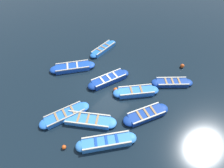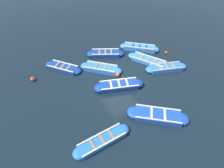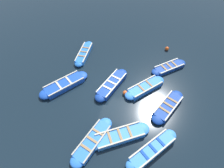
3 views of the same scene
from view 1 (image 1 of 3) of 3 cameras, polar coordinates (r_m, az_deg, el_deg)
The scene contains 13 objects.
ground_plane at distance 13.54m, azimuth -0.62°, elevation -1.03°, with size 120.00×120.00×0.00m, color black.
boat_centre at distance 17.31m, azimuth -2.82°, elevation 11.41°, with size 0.81×3.49×0.39m.
boat_inner_gap at distance 13.09m, azimuth 7.83°, elevation -2.46°, with size 2.97×3.03×0.44m.
boat_end_of_row at distance 10.69m, azimuth -1.82°, elevation -18.37°, with size 2.91×3.17×0.46m.
boat_drifting at distance 15.40m, azimuth -12.74°, elevation 5.36°, with size 3.15×3.56×0.42m.
boat_mid_row at distance 11.59m, azimuth -7.85°, elevation -11.59°, with size 3.63×2.60×0.37m.
boat_outer_left at distance 12.11m, azimuth -15.08°, elevation -9.70°, with size 1.93×3.48×0.38m.
boat_outer_right at distance 11.92m, azimuth 11.07°, elevation -9.72°, with size 2.30×3.30×0.40m.
boat_near_quay at distance 13.87m, azimuth -1.03°, elevation 1.54°, with size 2.04×3.68×0.47m.
boat_stern_in at distance 14.48m, azimuth 19.02°, elevation 0.48°, with size 2.98×2.66×0.36m.
buoy_orange_near at distance 16.37m, azimuth 21.97°, elevation 5.53°, with size 0.33×0.33×0.33m, color #E05119.
buoy_yellow_far at distance 10.98m, azimuth -15.41°, elevation -19.26°, with size 0.25×0.25×0.25m, color #E05119.
buoy_white_drifting at distance 13.13m, azimuth 1.19°, elevation -1.86°, with size 0.33×0.33×0.33m, color #E05119.
Camera 1 is at (5.95, -7.25, 9.77)m, focal length 28.00 mm.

